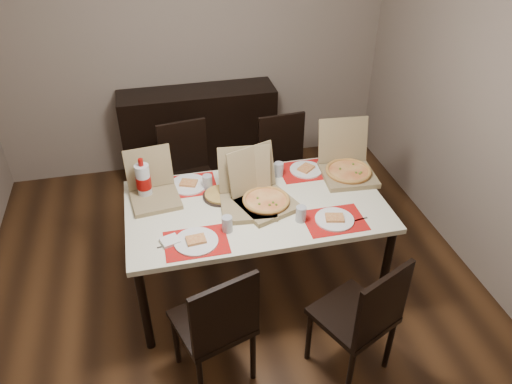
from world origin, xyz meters
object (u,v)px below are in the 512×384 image
chair_near_right (363,316)px  pizza_box_center (263,197)px  dining_table (256,211)px  soda_bottle (144,181)px  chair_near_left (217,324)px  chair_far_left (188,172)px  dip_bowl (257,187)px  sideboard (199,133)px  chair_far_right (285,164)px

chair_near_right → pizza_box_center: pizza_box_center is taller
dining_table → soda_bottle: (-0.75, 0.26, 0.20)m
pizza_box_center → soda_bottle: pizza_box_center is taller
chair_near_left → chair_far_left: bearing=89.0°
dip_bowl → chair_far_left: bearing=121.2°
soda_bottle → sideboard: bearing=68.7°
chair_far_left → chair_far_right: bearing=-4.5°
chair_far_right → soda_bottle: size_ratio=2.96×
chair_near_left → chair_far_left: 1.70m
chair_near_left → pizza_box_center: (0.47, 0.78, 0.30)m
chair_far_right → soda_bottle: (-1.21, -0.58, 0.37)m
soda_bottle → chair_far_right: bearing=25.8°
chair_near_left → sideboard: bearing=84.7°
dining_table → chair_near_left: 0.91m
chair_near_right → soda_bottle: soda_bottle is taller
chair_near_right → sideboard: bearing=103.4°
sideboard → chair_near_right: (0.62, -2.63, 0.06)m
sideboard → dip_bowl: size_ratio=14.40×
pizza_box_center → chair_far_left: bearing=115.6°
pizza_box_center → chair_near_left: bearing=-121.0°
chair_far_right → pizza_box_center: (-0.41, -0.85, 0.30)m
pizza_box_center → chair_near_right: bearing=-67.1°
dining_table → chair_near_right: bearing=-64.7°
pizza_box_center → soda_bottle: 0.85m
dip_bowl → chair_near_right: bearing=-70.8°
chair_far_right → soda_bottle: soda_bottle is taller
sideboard → chair_near_right: chair_near_right is taller
chair_far_right → dip_bowl: size_ratio=8.93×
chair_far_right → dining_table: bearing=-118.6°
pizza_box_center → dip_bowl: 0.19m
sideboard → chair_far_right: chair_far_right is taller
chair_near_right → soda_bottle: size_ratio=2.96×
dining_table → soda_bottle: bearing=160.9°
dining_table → chair_near_right: (0.44, -0.93, -0.17)m
dining_table → chair_far_right: bearing=61.4°
dip_bowl → soda_bottle: bearing=174.2°
chair_near_right → chair_far_right: 1.77m
soda_bottle → pizza_box_center: bearing=-18.7°
sideboard → chair_far_right: size_ratio=1.61×
chair_far_left → pizza_box_center: bearing=-64.4°
chair_near_left → dip_bowl: (0.47, 0.97, 0.25)m
sideboard → chair_near_left: bearing=-95.3°
chair_near_left → soda_bottle: soda_bottle is taller
sideboard → dip_bowl: 1.57m
pizza_box_center → soda_bottle: size_ratio=1.62×
dining_table → chair_far_left: bearing=113.2°
pizza_box_center → dining_table: bearing=167.3°
dining_table → chair_far_right: chair_far_right is taller
sideboard → dining_table: 1.73m
chair_far_left → dip_bowl: (0.44, -0.73, 0.25)m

